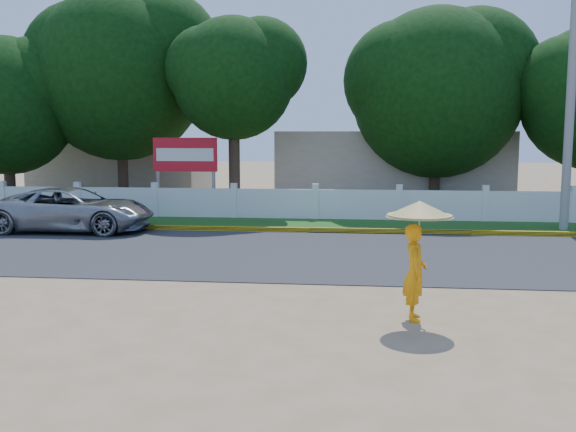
{
  "coord_description": "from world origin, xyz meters",
  "views": [
    {
      "loc": [
        1.52,
        -11.91,
        3.1
      ],
      "look_at": [
        0.0,
        2.0,
        1.3
      ],
      "focal_mm": 40.0,
      "sensor_mm": 36.0,
      "label": 1
    }
  ],
  "objects_px": {
    "vehicle": "(73,210)",
    "billboard": "(185,159)",
    "utility_pole": "(571,95)",
    "monk_with_parasol": "(417,243)"
  },
  "relations": [
    {
      "from": "utility_pole",
      "to": "vehicle",
      "type": "relative_size",
      "value": 1.7
    },
    {
      "from": "utility_pole",
      "to": "monk_with_parasol",
      "type": "bearing_deg",
      "value": -117.8
    },
    {
      "from": "monk_with_parasol",
      "to": "utility_pole",
      "type": "bearing_deg",
      "value": 62.2
    },
    {
      "from": "vehicle",
      "to": "billboard",
      "type": "distance_m",
      "value": 5.58
    },
    {
      "from": "utility_pole",
      "to": "vehicle",
      "type": "height_order",
      "value": "utility_pole"
    },
    {
      "from": "vehicle",
      "to": "billboard",
      "type": "bearing_deg",
      "value": -26.84
    },
    {
      "from": "utility_pole",
      "to": "billboard",
      "type": "height_order",
      "value": "utility_pole"
    },
    {
      "from": "monk_with_parasol",
      "to": "billboard",
      "type": "distance_m",
      "value": 15.59
    },
    {
      "from": "billboard",
      "to": "vehicle",
      "type": "bearing_deg",
      "value": -116.18
    },
    {
      "from": "utility_pole",
      "to": "billboard",
      "type": "bearing_deg",
      "value": 167.81
    }
  ]
}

